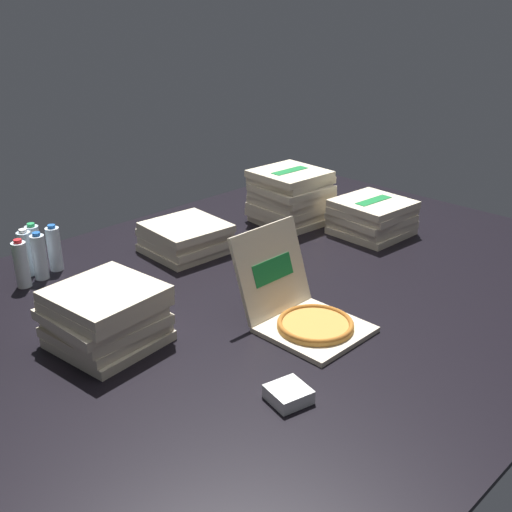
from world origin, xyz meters
TOP-DOWN VIEW (x-y plane):
  - ground_plane at (0.00, 0.00)m, footprint 3.20×2.40m
  - open_pizza_box at (-0.19, -0.29)m, footprint 0.35×0.47m
  - pizza_stack_left_near at (0.83, 0.11)m, footprint 0.40×0.39m
  - pizza_stack_right_near at (-0.79, 0.15)m, footprint 0.40×0.40m
  - pizza_stack_right_mid at (0.65, 0.53)m, footprint 0.40×0.40m
  - pizza_stack_right_far at (-0.03, 0.62)m, footprint 0.38×0.40m
  - water_bottle_0 at (-0.60, 0.88)m, footprint 0.06×0.06m
  - water_bottle_1 at (-0.69, 0.84)m, footprint 0.06×0.06m
  - water_bottle_2 at (-0.65, 0.97)m, footprint 0.06×0.06m
  - water_bottle_3 at (-0.79, 0.82)m, footprint 0.06×0.06m
  - water_bottle_4 at (-0.72, 0.92)m, footprint 0.06×0.06m
  - napkin_pile at (-0.58, -0.57)m, footprint 0.15×0.15m

SIDE VIEW (x-z plane):
  - ground_plane at x=0.00m, z-range -0.02..0.00m
  - napkin_pile at x=-0.58m, z-range 0.00..0.05m
  - open_pizza_box at x=-0.19m, z-range -0.11..0.25m
  - pizza_stack_right_far at x=-0.03m, z-range 0.00..0.15m
  - pizza_stack_left_near at x=0.83m, z-range 0.00..0.19m
  - water_bottle_0 at x=-0.60m, z-range -0.01..0.22m
  - water_bottle_1 at x=-0.69m, z-range -0.01..0.22m
  - water_bottle_2 at x=-0.65m, z-range -0.01..0.22m
  - water_bottle_3 at x=-0.79m, z-range -0.01..0.22m
  - water_bottle_4 at x=-0.72m, z-range -0.01..0.22m
  - pizza_stack_right_near at x=-0.79m, z-range 0.00..0.22m
  - pizza_stack_right_mid at x=0.65m, z-range 0.00..0.30m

